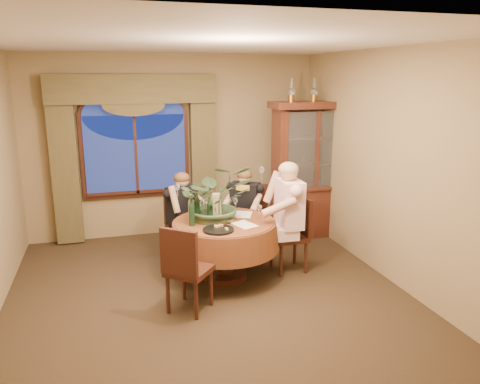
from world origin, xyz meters
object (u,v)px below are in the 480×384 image
object	(u,v)px
chair_front_left	(189,268)
wine_bottle_3	(210,210)
wine_bottle_1	(191,208)
chair_back	(186,225)
centerpiece_plant	(215,171)
oil_lamp_center	(314,90)
oil_lamp_left	(291,90)
wine_bottle_2	(197,207)
oil_lamp_right	(336,89)
chair_back_right	(249,220)
wine_bottle_0	(192,212)
person_pink	(289,218)
olive_bowl	(228,221)
person_scarf	(245,212)
stoneware_vase	(215,206)
china_cabinet	(311,170)
person_back	(182,217)
dining_table	(225,250)
chair_right	(289,235)

from	to	relation	value
chair_front_left	wine_bottle_3	world-z (taller)	wine_bottle_3
wine_bottle_1	chair_back	bearing A→B (deg)	86.56
centerpiece_plant	oil_lamp_center	bearing A→B (deg)	31.54
oil_lamp_left	wine_bottle_2	distance (m)	2.40
oil_lamp_right	chair_back_right	world-z (taller)	oil_lamp_right
chair_front_left	wine_bottle_0	size ratio (longest dim) A/B	2.91
person_pink	olive_bowl	world-z (taller)	person_pink
chair_back	wine_bottle_0	world-z (taller)	wine_bottle_0
person_scarf	stoneware_vase	bearing A→B (deg)	79.88
chair_back	wine_bottle_1	size ratio (longest dim) A/B	2.91
china_cabinet	wine_bottle_0	size ratio (longest dim) A/B	6.35
person_back	china_cabinet	bearing A→B (deg)	165.17
dining_table	person_back	distance (m)	0.89
chair_back_right	chair_front_left	world-z (taller)	same
wine_bottle_3	stoneware_vase	bearing A→B (deg)	58.94
china_cabinet	wine_bottle_3	size ratio (longest dim) A/B	6.35
oil_lamp_right	wine_bottle_0	xyz separation A→B (m)	(-2.48, -1.31, -1.35)
stoneware_vase	wine_bottle_2	distance (m)	0.23
oil_lamp_center	chair_front_left	size ratio (longest dim) A/B	0.35
oil_lamp_right	wine_bottle_1	xyz separation A→B (m)	(-2.45, -1.11, -1.35)
dining_table	person_scarf	distance (m)	0.91
chair_back	person_back	distance (m)	0.16
wine_bottle_1	wine_bottle_2	world-z (taller)	same
person_pink	wine_bottle_3	size ratio (longest dim) A/B	4.39
wine_bottle_2	chair_right	bearing A→B (deg)	-5.99
chair_back_right	chair_front_left	size ratio (longest dim) A/B	1.00
centerpiece_plant	wine_bottle_0	bearing A→B (deg)	-147.71
wine_bottle_0	wine_bottle_2	world-z (taller)	same
china_cabinet	chair_front_left	distance (m)	3.02
chair_back_right	chair_back	world-z (taller)	same
stoneware_vase	wine_bottle_3	xyz separation A→B (m)	(-0.11, -0.18, 0.01)
chair_back	centerpiece_plant	world-z (taller)	centerpiece_plant
china_cabinet	oil_lamp_left	size ratio (longest dim) A/B	6.17
chair_front_left	person_pink	bearing A→B (deg)	64.27
person_back	wine_bottle_0	bearing A→B (deg)	61.38
stoneware_vase	oil_lamp_right	bearing A→B (deg)	27.04
oil_lamp_left	stoneware_vase	size ratio (longest dim) A/B	1.09
chair_front_left	oil_lamp_left	bearing A→B (deg)	84.80
oil_lamp_left	chair_front_left	xyz separation A→B (m)	(-1.91, -1.92, -1.79)
oil_lamp_center	wine_bottle_0	world-z (taller)	oil_lamp_center
centerpiece_plant	chair_back_right	bearing A→B (deg)	45.30
person_scarf	wine_bottle_3	distance (m)	1.06
stoneware_vase	wine_bottle_1	bearing A→B (deg)	-177.39
chair_front_left	person_scarf	size ratio (longest dim) A/B	0.78
chair_front_left	centerpiece_plant	world-z (taller)	centerpiece_plant
olive_bowl	wine_bottle_1	xyz separation A→B (m)	(-0.41, 0.20, 0.14)
person_scarf	centerpiece_plant	size ratio (longest dim) A/B	1.22
china_cabinet	chair_front_left	world-z (taller)	china_cabinet
oil_lamp_center	wine_bottle_3	world-z (taller)	oil_lamp_center
chair_right	dining_table	bearing A→B (deg)	90.00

